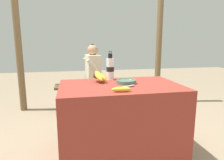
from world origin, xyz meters
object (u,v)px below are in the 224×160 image
object	(u,v)px
knife	(123,87)
seated_vendor	(90,73)
water_bottle	(110,68)
support_post_near	(17,26)
wooden_bench	(96,89)
serving_bowl	(126,81)
banana_bunch_ripe	(99,76)
support_post_far	(160,28)
banana_bunch_green	(118,80)
loose_banana_front	(122,89)

from	to	relation	value
knife	seated_vendor	world-z (taller)	seated_vendor
water_bottle	seated_vendor	size ratio (longest dim) A/B	0.29
support_post_near	wooden_bench	bearing A→B (deg)	-11.25
serving_bowl	water_bottle	distance (m)	0.28
banana_bunch_ripe	support_post_far	world-z (taller)	support_post_far
water_bottle	wooden_bench	bearing A→B (deg)	92.01
banana_bunch_ripe	banana_bunch_green	bearing A→B (deg)	67.90
support_post_near	support_post_far	xyz separation A→B (m)	(2.40, 0.00, 0.00)
water_bottle	support_post_far	world-z (taller)	support_post_far
serving_bowl	banana_bunch_green	xyz separation A→B (m)	(0.23, 1.33, -0.24)
seated_vendor	banana_bunch_ripe	bearing A→B (deg)	83.55
water_bottle	support_post_near	size ratio (longest dim) A/B	0.12
loose_banana_front	knife	world-z (taller)	loose_banana_front
banana_bunch_ripe	serving_bowl	bearing A→B (deg)	-22.83
water_bottle	wooden_bench	xyz separation A→B (m)	(-0.04, 1.09, -0.49)
knife	seated_vendor	xyz separation A→B (m)	(-0.17, 1.48, -0.10)
banana_bunch_green	water_bottle	bearing A→B (deg)	-107.81
banana_bunch_ripe	wooden_bench	size ratio (longest dim) A/B	0.19
knife	seated_vendor	distance (m)	1.49
wooden_bench	banana_bunch_green	xyz separation A→B (m)	(0.39, 0.00, 0.14)
support_post_near	support_post_far	world-z (taller)	same
knife	support_post_far	bearing A→B (deg)	30.60
serving_bowl	support_post_near	size ratio (longest dim) A/B	0.07
banana_bunch_green	support_post_far	xyz separation A→B (m)	(0.81, 0.23, 0.87)
serving_bowl	water_bottle	world-z (taller)	water_bottle
banana_bunch_ripe	support_post_near	size ratio (longest dim) A/B	0.09
loose_banana_front	wooden_bench	xyz separation A→B (m)	(-0.03, 1.65, -0.39)
wooden_bench	support_post_far	size ratio (longest dim) A/B	0.48
loose_banana_front	wooden_bench	bearing A→B (deg)	90.98
water_bottle	seated_vendor	bearing A→B (deg)	96.94
knife	wooden_bench	xyz separation A→B (m)	(-0.08, 1.52, -0.37)
banana_bunch_green	knife	bearing A→B (deg)	-101.66
serving_bowl	banana_bunch_green	distance (m)	1.37
loose_banana_front	banana_bunch_ripe	bearing A→B (deg)	106.85
wooden_bench	support_post_far	distance (m)	1.59
wooden_bench	seated_vendor	size ratio (longest dim) A/B	1.19
water_bottle	loose_banana_front	world-z (taller)	water_bottle
banana_bunch_ripe	seated_vendor	size ratio (longest dim) A/B	0.22
banana_bunch_green	support_post_far	world-z (taller)	support_post_far
banana_bunch_green	support_post_far	bearing A→B (deg)	16.09
knife	water_bottle	bearing A→B (deg)	68.28
banana_bunch_green	support_post_near	bearing A→B (deg)	171.64
banana_bunch_ripe	knife	world-z (taller)	banana_bunch_ripe
water_bottle	banana_bunch_green	world-z (taller)	water_bottle
serving_bowl	banana_bunch_green	world-z (taller)	serving_bowl
water_bottle	support_post_near	bearing A→B (deg)	133.00
wooden_bench	support_post_far	world-z (taller)	support_post_far
water_bottle	seated_vendor	distance (m)	1.08
serving_bowl	water_bottle	size ratio (longest dim) A/B	0.63
loose_banana_front	banana_bunch_green	world-z (taller)	loose_banana_front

